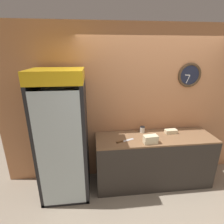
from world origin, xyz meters
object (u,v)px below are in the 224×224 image
object	(u,v)px
sandwich_flat_left	(171,131)
condiment_jar	(142,129)
sandwich_stack_bottom	(150,141)
chefs_knife	(123,141)
beverage_cooler	(63,130)
sandwich_stack_middle	(151,137)

from	to	relation	value
sandwich_flat_left	condiment_jar	xyz separation A→B (m)	(-0.49, 0.10, 0.02)
sandwich_flat_left	sandwich_stack_bottom	bearing A→B (deg)	-147.10
sandwich_flat_left	chefs_knife	world-z (taller)	sandwich_flat_left
sandwich_stack_bottom	chefs_knife	bearing A→B (deg)	167.02
beverage_cooler	chefs_knife	bearing A→B (deg)	-6.04
beverage_cooler	chefs_knife	xyz separation A→B (m)	(0.93, -0.10, -0.20)
sandwich_stack_bottom	sandwich_flat_left	size ratio (longest dim) A/B	1.07
beverage_cooler	condiment_jar	xyz separation A→B (m)	(1.33, 0.21, -0.16)
beverage_cooler	condiment_jar	distance (m)	1.35
sandwich_stack_bottom	condiment_jar	xyz separation A→B (m)	(-0.02, 0.40, 0.02)
sandwich_stack_middle	beverage_cooler	bearing A→B (deg)	171.77
sandwich_flat_left	chefs_knife	bearing A→B (deg)	-166.85
chefs_knife	sandwich_stack_bottom	bearing A→B (deg)	-12.98
sandwich_stack_bottom	sandwich_flat_left	bearing A→B (deg)	32.90
sandwich_stack_bottom	condiment_jar	world-z (taller)	condiment_jar
beverage_cooler	sandwich_stack_bottom	world-z (taller)	beverage_cooler
beverage_cooler	chefs_knife	world-z (taller)	beverage_cooler
sandwich_flat_left	condiment_jar	world-z (taller)	condiment_jar
chefs_knife	condiment_jar	xyz separation A→B (m)	(0.40, 0.30, 0.05)
sandwich_stack_middle	chefs_knife	world-z (taller)	sandwich_stack_middle
chefs_knife	condiment_jar	size ratio (longest dim) A/B	2.81
beverage_cooler	sandwich_flat_left	xyz separation A→B (m)	(1.81, 0.11, -0.18)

